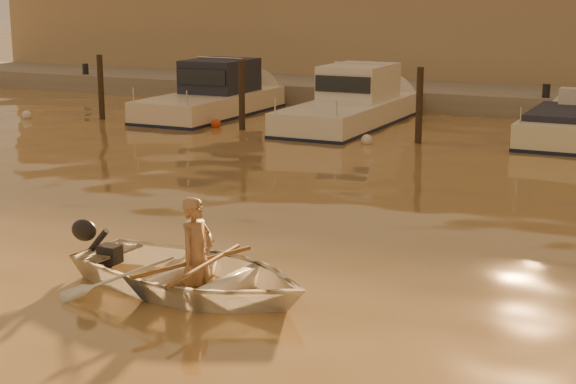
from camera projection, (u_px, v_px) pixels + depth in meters
The scene contains 18 objects.
ground_plane at pixel (102, 312), 11.12m from camera, with size 160.00×160.00×0.00m, color olive.
dinghy at pixel (191, 273), 11.82m from camera, with size 2.55×3.57×0.74m, color silver.
person at pixel (197, 257), 11.71m from camera, with size 0.59×0.38×1.61m, color #9C724E.
outboard_motor at pixel (109, 254), 12.59m from camera, with size 0.90×0.40×0.70m, color black, non-canonical shape.
oar_port at pixel (206, 264), 11.65m from camera, with size 0.06×0.06×2.10m, color brown.
oar_starboard at pixel (194, 262), 11.75m from camera, with size 0.06×0.06×2.10m, color brown.
moored_boat_1 at pixel (211, 96), 28.34m from camera, with size 2.32×6.88×1.75m, color beige, non-canonical shape.
moored_boat_2 at pixel (350, 104), 26.31m from camera, with size 2.25×7.55×1.75m, color white, non-canonical shape.
moored_boat_3 at pixel (567, 132), 23.75m from camera, with size 1.99×5.77×0.95m, color #EEEAC8, non-canonical shape.
piling_0 at pixel (101, 90), 27.47m from camera, with size 0.18×0.18×2.20m, color #2D2319.
piling_1 at pixel (242, 99), 25.36m from camera, with size 0.18×0.18×2.20m, color #2D2319.
piling_2 at pixel (419, 109), 23.12m from camera, with size 0.18×0.18×2.20m, color #2D2319.
fender_a at pixel (27, 115), 27.78m from camera, with size 0.30×0.30×0.30m, color silver.
fender_b at pixel (216, 124), 25.98m from camera, with size 0.30×0.30×0.30m, color red.
fender_c at pixel (367, 140), 23.19m from camera, with size 0.30×0.30×0.30m, color silver.
fender_d at pixel (530, 145), 22.44m from camera, with size 0.30×0.30×0.30m, color orange.
quay at pixel (492, 104), 29.97m from camera, with size 52.00×4.00×1.00m, color gray.
waterfront_building at pixel (528, 31), 34.30m from camera, with size 46.00×7.00×4.80m, color #9E8466.
Camera 1 is at (6.66, -8.45, 3.97)m, focal length 55.00 mm.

